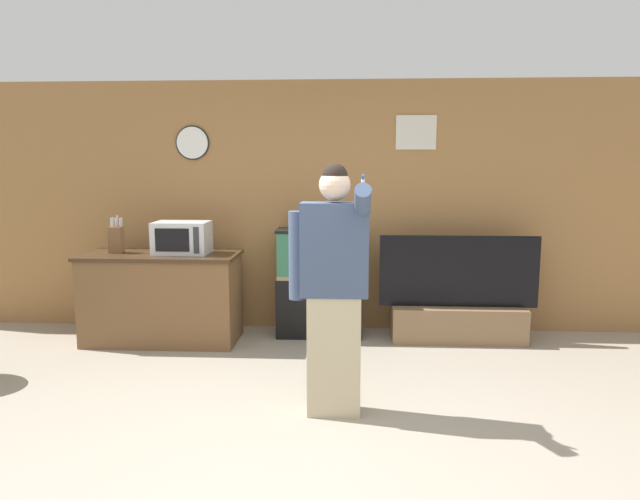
# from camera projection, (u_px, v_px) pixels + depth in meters

# --- Properties ---
(ground_plane) EXTENTS (18.00, 18.00, 0.00)m
(ground_plane) POSITION_uv_depth(u_px,v_px,m) (311.00, 448.00, 3.55)
(ground_plane) COLOR gray
(wall_back_paneled) EXTENTS (10.00, 0.08, 2.60)m
(wall_back_paneled) POSITION_uv_depth(u_px,v_px,m) (329.00, 207.00, 5.99)
(wall_back_paneled) COLOR olive
(wall_back_paneled) RESTS_ON ground_plane
(counter_island) EXTENTS (1.52, 0.68, 0.88)m
(counter_island) POSITION_uv_depth(u_px,v_px,m) (162.00, 297.00, 5.63)
(counter_island) COLOR brown
(counter_island) RESTS_ON ground_plane
(microwave) EXTENTS (0.52, 0.35, 0.31)m
(microwave) POSITION_uv_depth(u_px,v_px,m) (182.00, 238.00, 5.54)
(microwave) COLOR silver
(microwave) RESTS_ON counter_island
(knife_block) EXTENTS (0.13, 0.11, 0.37)m
(knife_block) POSITION_uv_depth(u_px,v_px,m) (116.00, 239.00, 5.60)
(knife_block) COLOR brown
(knife_block) RESTS_ON counter_island
(aquarium_on_stand) EXTENTS (0.87, 0.36, 1.10)m
(aquarium_on_stand) POSITION_uv_depth(u_px,v_px,m) (320.00, 283.00, 5.80)
(aquarium_on_stand) COLOR black
(aquarium_on_stand) RESTS_ON ground_plane
(tv_on_stand) EXTENTS (1.57, 0.40, 1.06)m
(tv_on_stand) POSITION_uv_depth(u_px,v_px,m) (458.00, 310.00, 5.67)
(tv_on_stand) COLOR brown
(tv_on_stand) RESTS_ON ground_plane
(person_standing) EXTENTS (0.55, 0.42, 1.76)m
(person_standing) POSITION_uv_depth(u_px,v_px,m) (333.00, 287.00, 3.92)
(person_standing) COLOR #BCAD89
(person_standing) RESTS_ON ground_plane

